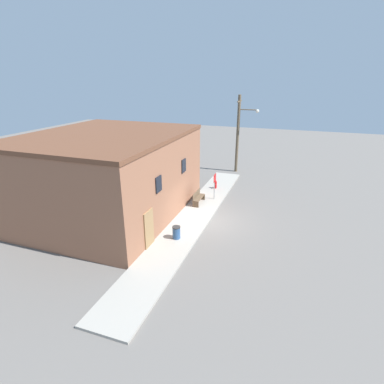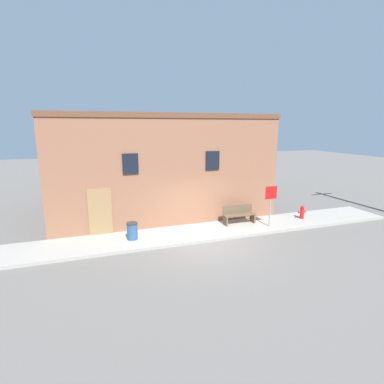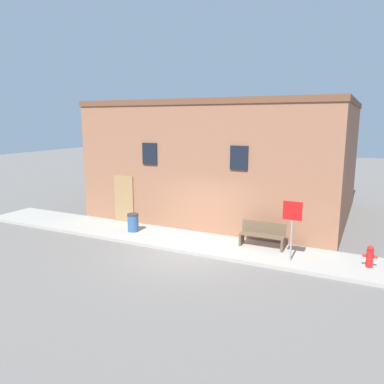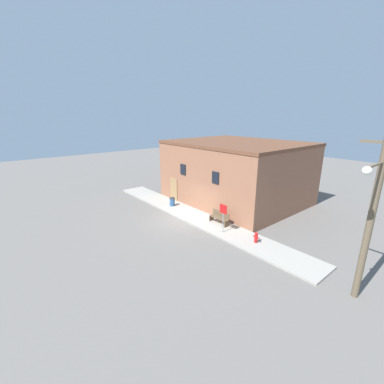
% 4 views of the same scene
% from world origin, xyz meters
% --- Properties ---
extents(ground_plane, '(80.00, 80.00, 0.00)m').
position_xyz_m(ground_plane, '(0.00, 0.00, 0.00)').
color(ground_plane, '#66605B').
extents(sidewalk, '(20.52, 2.26, 0.12)m').
position_xyz_m(sidewalk, '(0.00, 1.13, 0.06)').
color(sidewalk, '#9E998E').
rests_on(sidewalk, ground).
extents(brick_building, '(11.36, 9.37, 5.47)m').
position_xyz_m(brick_building, '(-0.77, 6.88, 2.73)').
color(brick_building, '#8E5B42').
rests_on(brick_building, ground).
extents(fire_hydrant, '(0.44, 0.21, 0.70)m').
position_xyz_m(fire_hydrant, '(5.89, 1.19, 0.47)').
color(fire_hydrant, red).
rests_on(fire_hydrant, sidewalk).
extents(stop_sign, '(0.61, 0.06, 1.98)m').
position_xyz_m(stop_sign, '(3.56, 0.66, 1.49)').
color(stop_sign, gray).
rests_on(stop_sign, sidewalk).
extents(bench, '(1.60, 0.44, 0.91)m').
position_xyz_m(bench, '(2.38, 1.57, 0.57)').
color(bench, brown).
rests_on(bench, sidewalk).
extents(trash_bin, '(0.47, 0.47, 0.74)m').
position_xyz_m(trash_bin, '(-2.93, 1.13, 0.50)').
color(trash_bin, '#2D517F').
rests_on(trash_bin, sidewalk).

